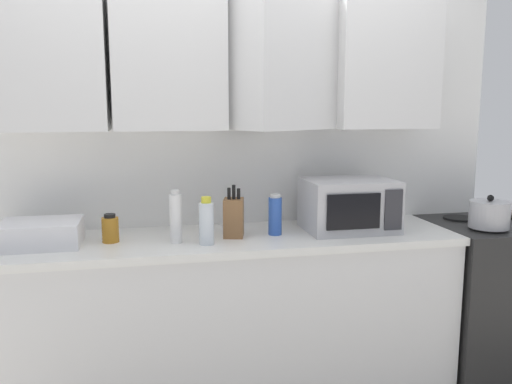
{
  "coord_description": "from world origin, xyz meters",
  "views": [
    {
      "loc": [
        -0.43,
        -2.94,
        1.56
      ],
      "look_at": [
        0.14,
        -0.25,
        1.12
      ],
      "focal_mm": 36.72,
      "sensor_mm": 36.0,
      "label": 1
    }
  ],
  "objects": [
    {
      "name": "wall_back_with_cabinets",
      "position": [
        0.0,
        -0.07,
        1.58
      ],
      "size": [
        3.26,
        0.57,
        2.6
      ],
      "color": "white",
      "rests_on": "ground_plane"
    },
    {
      "name": "counter_run",
      "position": [
        0.0,
        -0.3,
        0.45
      ],
      "size": [
        2.39,
        0.63,
        0.9
      ],
      "color": "silver",
      "rests_on": "ground_plane"
    },
    {
      "name": "stove_range",
      "position": [
        1.58,
        -0.32,
        0.45
      ],
      "size": [
        0.76,
        0.64,
        0.91
      ],
      "color": "black",
      "rests_on": "ground_plane"
    },
    {
      "name": "kettle",
      "position": [
        1.41,
        -0.46,
        0.99
      ],
      "size": [
        0.21,
        0.21,
        0.18
      ],
      "color": "#B2B2B7",
      "rests_on": "stove_range"
    },
    {
      "name": "microwave",
      "position": [
        0.65,
        -0.3,
        1.04
      ],
      "size": [
        0.48,
        0.37,
        0.28
      ],
      "color": "#B7B7BC",
      "rests_on": "counter_run"
    },
    {
      "name": "dish_rack",
      "position": [
        -0.94,
        -0.3,
        0.96
      ],
      "size": [
        0.38,
        0.3,
        0.12
      ],
      "primitive_type": "cube",
      "color": "silver",
      "rests_on": "counter_run"
    },
    {
      "name": "knife_block",
      "position": [
        0.01,
        -0.32,
        1.0
      ],
      "size": [
        0.13,
        0.14,
        0.27
      ],
      "color": "brown",
      "rests_on": "counter_run"
    },
    {
      "name": "bottle_amber_vinegar",
      "position": [
        -0.61,
        -0.3,
        0.97
      ],
      "size": [
        0.08,
        0.08,
        0.14
      ],
      "color": "#AD701E",
      "rests_on": "counter_run"
    },
    {
      "name": "bottle_white_jar",
      "position": [
        -0.29,
        -0.38,
        1.03
      ],
      "size": [
        0.06,
        0.06,
        0.27
      ],
      "color": "white",
      "rests_on": "counter_run"
    },
    {
      "name": "bottle_blue_cleaner",
      "position": [
        0.23,
        -0.32,
        1.01
      ],
      "size": [
        0.07,
        0.07,
        0.22
      ],
      "color": "#2D56B7",
      "rests_on": "counter_run"
    },
    {
      "name": "bottle_clear_tall",
      "position": [
        -0.15,
        -0.45,
        1.01
      ],
      "size": [
        0.07,
        0.07,
        0.24
      ],
      "color": "silver",
      "rests_on": "counter_run"
    }
  ]
}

